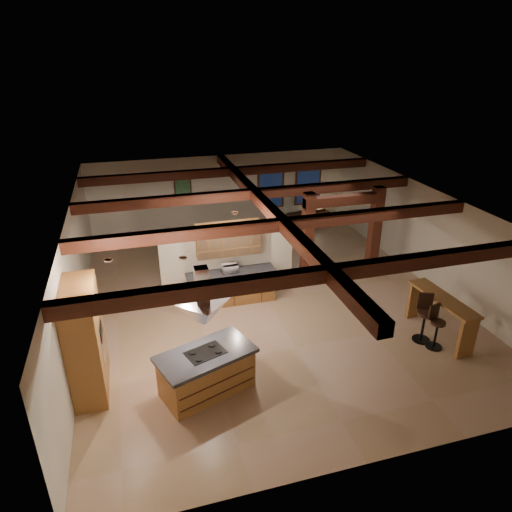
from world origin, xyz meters
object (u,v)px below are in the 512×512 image
(dining_table, at_px, (232,258))
(bar_counter, at_px, (441,310))
(kitchen_island, at_px, (207,371))
(sofa, at_px, (301,216))

(dining_table, relative_size, bar_counter, 0.90)
(kitchen_island, relative_size, bar_counter, 1.05)
(kitchen_island, relative_size, sofa, 0.96)
(kitchen_island, height_order, sofa, kitchen_island)
(sofa, height_order, bar_counter, bar_counter)
(sofa, bearing_deg, dining_table, 27.63)
(bar_counter, bearing_deg, dining_table, 127.63)
(dining_table, relative_size, sofa, 0.83)
(kitchen_island, bearing_deg, dining_table, 71.61)
(sofa, xyz_separation_m, bar_counter, (0.43, -8.39, 0.40))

